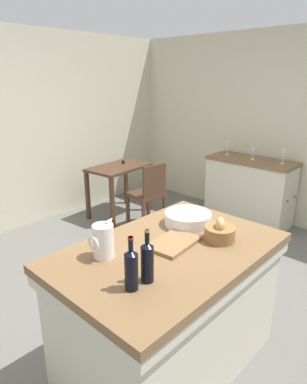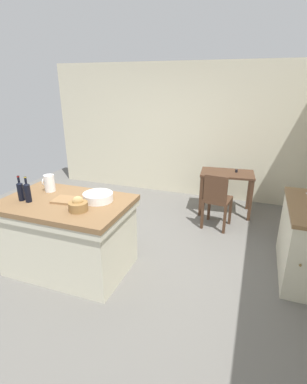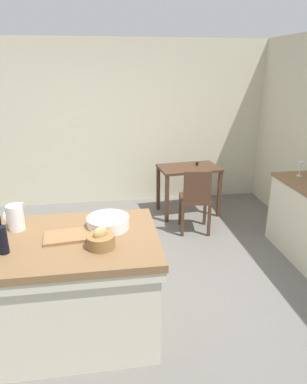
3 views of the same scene
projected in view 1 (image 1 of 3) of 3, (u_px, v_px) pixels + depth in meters
ground_plane at (160, 300)px, 3.16m from camera, size 6.76×6.76×0.00m
wall_back at (14, 132)px, 4.43m from camera, size 5.32×0.12×2.60m
wall_right at (290, 131)px, 4.54m from camera, size 0.12×5.20×2.60m
island_table at (169, 302)px, 2.35m from camera, size 1.52×0.99×0.92m
side_cabinet at (249, 190)px, 4.80m from camera, size 0.52×1.22×0.91m
writing_desk at (119, 174)px, 4.97m from camera, size 0.95×0.65×0.80m
wooden_chair at (149, 193)px, 4.53m from camera, size 0.45×0.45×0.92m
pitcher at (103, 241)px, 2.06m from camera, size 0.17×0.13×0.26m
wash_bowl at (188, 219)px, 2.55m from camera, size 0.35×0.35×0.10m
bread_basket at (220, 232)px, 2.29m from camera, size 0.21×0.21×0.17m
cutting_board at (174, 243)px, 2.25m from camera, size 0.38×0.27×0.02m
wine_bottle_dark at (147, 261)px, 1.81m from camera, size 0.07×0.07×0.31m
wine_bottle_amber at (131, 269)px, 1.74m from camera, size 0.07×0.07×0.30m
wine_glass_far_left at (283, 154)px, 4.37m from camera, size 0.07×0.07×0.19m
wine_glass_left at (253, 152)px, 4.61m from camera, size 0.07×0.07×0.16m
wine_glass_middle at (227, 146)px, 4.88m from camera, size 0.07×0.07×0.18m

